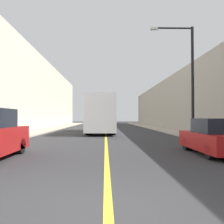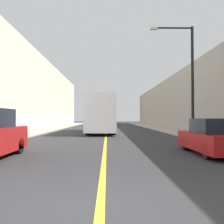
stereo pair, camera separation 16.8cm
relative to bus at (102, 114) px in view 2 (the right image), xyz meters
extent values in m
plane|color=#2D2D30|center=(0.46, -21.87, -1.86)|extent=(200.00, 200.00, 0.00)
cube|color=#A89E8C|center=(-6.85, 8.13, -1.80)|extent=(3.10, 72.00, 0.12)
cube|color=#A89E8C|center=(7.78, 8.13, -1.80)|extent=(3.10, 72.00, 0.12)
cube|color=beige|center=(-10.40, 8.13, 3.20)|extent=(4.00, 72.00, 10.13)
cube|color=gray|center=(11.33, 8.13, 1.77)|extent=(4.00, 72.00, 7.26)
cube|color=gold|center=(0.46, 8.13, -1.86)|extent=(0.16, 72.00, 0.01)
cube|color=silver|center=(0.00, 0.01, 0.03)|extent=(2.60, 11.60, 3.21)
cube|color=black|center=(0.00, -5.76, 0.59)|extent=(2.21, 0.04, 1.45)
cylinder|color=black|center=(-1.01, -3.59, -1.39)|extent=(0.57, 0.94, 0.94)
cylinder|color=black|center=(1.01, -3.59, -1.39)|extent=(0.57, 0.94, 0.94)
cylinder|color=black|center=(-1.01, 3.60, -1.39)|extent=(0.57, 0.94, 0.94)
cylinder|color=black|center=(1.01, 3.60, -1.39)|extent=(0.57, 0.94, 0.94)
cylinder|color=black|center=(-3.23, -15.15, -1.52)|extent=(0.41, 0.68, 0.68)
cube|color=maroon|center=(4.98, -15.48, -1.32)|extent=(1.80, 4.37, 0.70)
cube|color=black|center=(4.98, -15.70, -0.68)|extent=(1.58, 1.96, 0.59)
cylinder|color=black|center=(4.28, -16.83, -1.55)|extent=(0.40, 0.62, 0.62)
cylinder|color=black|center=(4.28, -14.13, -1.55)|extent=(0.40, 0.62, 0.62)
cylinder|color=black|center=(5.68, -14.13, -1.55)|extent=(0.40, 0.62, 0.62)
cylinder|color=black|center=(6.52, -8.13, 2.15)|extent=(0.20, 0.20, 7.77)
cylinder|color=black|center=(5.18, -8.13, 5.93)|extent=(2.69, 0.12, 0.12)
cube|color=#999993|center=(3.83, -8.13, 5.88)|extent=(0.50, 0.24, 0.16)
camera|label=1|loc=(0.42, -26.22, -0.35)|focal=42.00mm
camera|label=2|loc=(0.58, -26.22, -0.35)|focal=42.00mm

